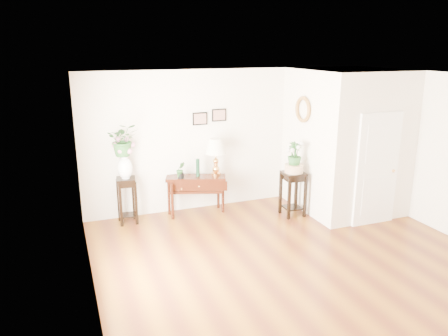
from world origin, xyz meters
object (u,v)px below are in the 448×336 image
console_table (196,195)px  plant_stand_b (293,194)px  plant_stand_a (127,201)px  table_lamp (216,157)px

console_table → plant_stand_b: size_ratio=1.32×
plant_stand_a → console_table: bearing=-0.6°
table_lamp → console_table: bearing=180.0°
plant_stand_b → console_table: bearing=156.8°
table_lamp → plant_stand_a: size_ratio=0.83×
console_table → plant_stand_a: bearing=-161.8°
console_table → plant_stand_b: (1.75, -0.75, 0.05)m
console_table → plant_stand_a: size_ratio=1.31×
plant_stand_a → table_lamp: bearing=-0.4°
console_table → table_lamp: size_ratio=1.58×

